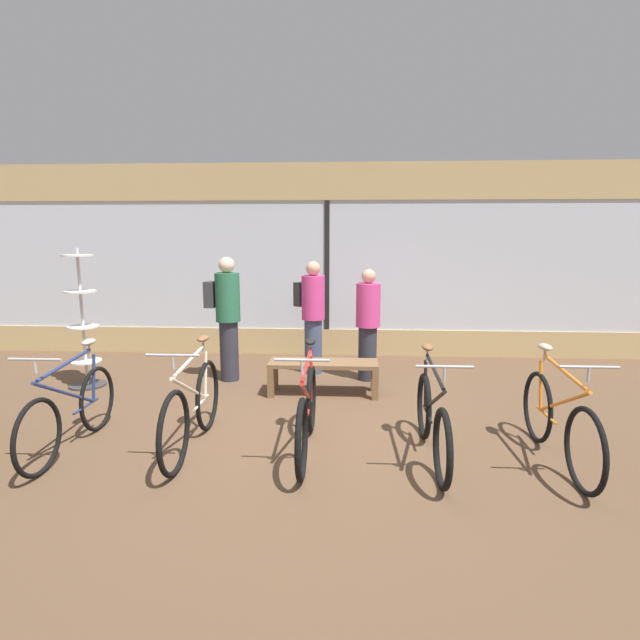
% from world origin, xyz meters
% --- Properties ---
extents(ground_plane, '(24.00, 24.00, 0.00)m').
position_xyz_m(ground_plane, '(0.00, 0.00, 0.00)').
color(ground_plane, brown).
extents(shop_back_wall, '(12.00, 0.08, 3.20)m').
position_xyz_m(shop_back_wall, '(0.00, 3.45, 1.64)').
color(shop_back_wall, tan).
rests_on(shop_back_wall, ground_plane).
extents(bicycle_far_left, '(0.46, 1.70, 1.02)m').
position_xyz_m(bicycle_far_left, '(-2.27, -0.53, 0.39)').
color(bicycle_far_left, black).
rests_on(bicycle_far_left, ground_plane).
extents(bicycle_left, '(0.46, 1.76, 1.05)m').
position_xyz_m(bicycle_left, '(-1.11, -0.44, 0.41)').
color(bicycle_left, black).
rests_on(bicycle_left, ground_plane).
extents(bicycle_center, '(0.46, 1.76, 1.03)m').
position_xyz_m(bicycle_center, '(-0.01, -0.45, 0.39)').
color(bicycle_center, black).
rests_on(bicycle_center, ground_plane).
extents(bicycle_right, '(0.46, 1.69, 1.01)m').
position_xyz_m(bicycle_right, '(1.15, -0.54, 0.37)').
color(bicycle_right, black).
rests_on(bicycle_right, ground_plane).
extents(bicycle_far_right, '(0.46, 1.73, 1.04)m').
position_xyz_m(bicycle_far_right, '(2.26, -0.56, 0.39)').
color(bicycle_far_right, black).
rests_on(bicycle_far_right, ground_plane).
extents(accessory_rack, '(0.48, 0.48, 1.88)m').
position_xyz_m(accessory_rack, '(-3.19, 1.45, 0.77)').
color(accessory_rack, '#333333').
rests_on(accessory_rack, ground_plane).
extents(display_bench, '(1.40, 0.44, 0.43)m').
position_xyz_m(display_bench, '(0.05, 1.29, 0.36)').
color(display_bench, brown).
rests_on(display_bench, ground_plane).
extents(customer_near_rack, '(0.52, 0.39, 1.74)m').
position_xyz_m(customer_near_rack, '(-1.33, 1.86, 0.94)').
color(customer_near_rack, '#2D2D38').
rests_on(customer_near_rack, ground_plane).
extents(customer_by_window, '(0.38, 0.38, 1.58)m').
position_xyz_m(customer_by_window, '(0.64, 1.99, 0.82)').
color(customer_by_window, '#2D2D38').
rests_on(customer_by_window, ground_plane).
extents(customer_mid_floor, '(0.55, 0.54, 1.67)m').
position_xyz_m(customer_mid_floor, '(-0.17, 2.32, 0.90)').
color(customer_mid_floor, '#424C6B').
rests_on(customer_mid_floor, ground_plane).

